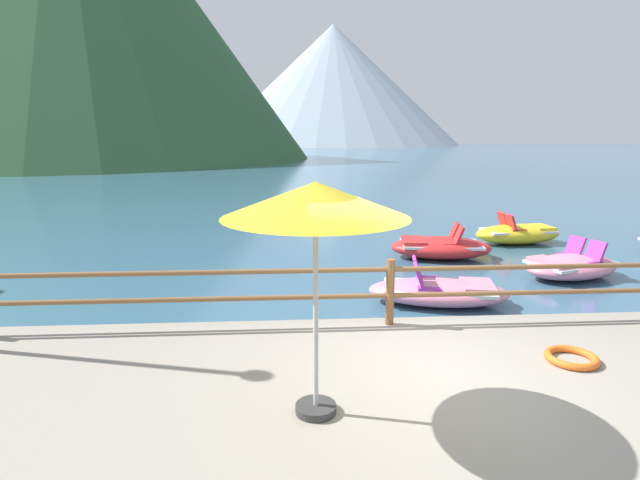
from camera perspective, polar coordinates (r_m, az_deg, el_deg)
ground_plane at (r=45.20m, az=-1.91°, el=8.16°), size 200.00×200.00×0.00m
dock_railing at (r=7.08m, az=8.01°, el=-5.06°), size 23.92×0.12×0.95m
beach_umbrella at (r=4.45m, az=-0.51°, el=4.20°), size 1.70×1.70×2.24m
life_ring at (r=6.80m, az=26.74°, el=-11.88°), size 0.61×0.61×0.09m
pedal_boat_1 at (r=15.19m, az=21.65°, el=0.71°), size 2.54×1.31×0.88m
pedal_boat_3 at (r=9.41m, az=13.41°, el=-5.69°), size 2.69×1.61×0.81m
pedal_boat_4 at (r=12.07m, az=26.69°, el=-2.65°), size 2.51×1.92×0.83m
pedal_boat_5 at (r=12.85m, az=13.53°, el=-0.77°), size 2.64×1.69×0.86m
cliff_headland at (r=70.06m, az=-24.52°, el=23.06°), size 53.71×53.71×37.62m
distant_peak at (r=142.14m, az=1.48°, el=17.17°), size 68.36×68.36×31.51m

